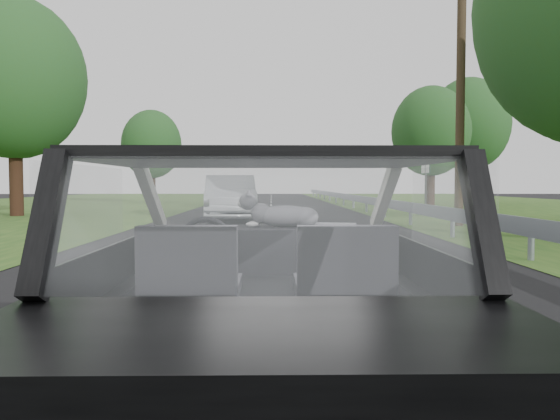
{
  "coord_description": "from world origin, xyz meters",
  "views": [
    {
      "loc": [
        0.02,
        -3.12,
        1.3
      ],
      "look_at": [
        0.08,
        0.53,
        1.12
      ],
      "focal_mm": 35.0,
      "sensor_mm": 36.0,
      "label": 1
    }
  ],
  "objects_px": {
    "subject_car": "(268,284)",
    "cat": "(286,215)",
    "other_car": "(230,198)",
    "utility_pole": "(460,92)",
    "highway_sign": "(426,187)"
  },
  "relations": [
    {
      "from": "subject_car",
      "to": "cat",
      "type": "distance_m",
      "value": 0.75
    },
    {
      "from": "subject_car",
      "to": "other_car",
      "type": "relative_size",
      "value": 0.81
    },
    {
      "from": "cat",
      "to": "highway_sign",
      "type": "distance_m",
      "value": 21.98
    },
    {
      "from": "highway_sign",
      "to": "utility_pole",
      "type": "bearing_deg",
      "value": -106.21
    },
    {
      "from": "other_car",
      "to": "utility_pole",
      "type": "distance_m",
      "value": 8.44
    },
    {
      "from": "subject_car",
      "to": "other_car",
      "type": "height_order",
      "value": "other_car"
    },
    {
      "from": "cat",
      "to": "highway_sign",
      "type": "bearing_deg",
      "value": 78.73
    },
    {
      "from": "other_car",
      "to": "cat",
      "type": "bearing_deg",
      "value": -89.3
    },
    {
      "from": "cat",
      "to": "utility_pole",
      "type": "xyz_separation_m",
      "value": [
        5.69,
        12.97,
        3.03
      ]
    },
    {
      "from": "subject_car",
      "to": "highway_sign",
      "type": "xyz_separation_m",
      "value": [
        7.02,
        21.52,
        0.43
      ]
    },
    {
      "from": "utility_pole",
      "to": "subject_car",
      "type": "bearing_deg",
      "value": -113.11
    },
    {
      "from": "subject_car",
      "to": "highway_sign",
      "type": "bearing_deg",
      "value": 71.93
    },
    {
      "from": "cat",
      "to": "subject_car",
      "type": "bearing_deg",
      "value": -93.4
    },
    {
      "from": "highway_sign",
      "to": "cat",
      "type": "bearing_deg",
      "value": -115.79
    },
    {
      "from": "subject_car",
      "to": "highway_sign",
      "type": "distance_m",
      "value": 22.64
    }
  ]
}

